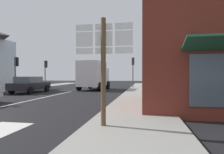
# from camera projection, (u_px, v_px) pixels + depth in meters

# --- Properties ---
(ground_plane) EXTENTS (80.00, 80.00, 0.00)m
(ground_plane) POSITION_uv_depth(u_px,v_px,m) (62.00, 94.00, 16.57)
(ground_plane) COLOR black
(sidewalk_right) EXTENTS (2.90, 44.00, 0.14)m
(sidewalk_right) POSITION_uv_depth(u_px,v_px,m) (141.00, 97.00, 13.45)
(sidewalk_right) COLOR gray
(sidewalk_right) RESTS_ON ground
(lane_centre_stripe) EXTENTS (0.16, 12.00, 0.01)m
(lane_centre_stripe) POSITION_uv_depth(u_px,v_px,m) (36.00, 99.00, 12.63)
(lane_centre_stripe) COLOR silver
(lane_centre_stripe) RESTS_ON ground
(sedan_far) EXTENTS (1.97, 4.20, 1.47)m
(sedan_far) POSITION_uv_depth(u_px,v_px,m) (30.00, 84.00, 17.28)
(sedan_far) COLOR black
(sedan_far) RESTS_ON ground
(delivery_truck) EXTENTS (2.72, 5.11, 3.05)m
(delivery_truck) POSITION_uv_depth(u_px,v_px,m) (94.00, 75.00, 20.81)
(delivery_truck) COLOR silver
(delivery_truck) RESTS_ON ground
(route_sign_post) EXTENTS (1.66, 0.14, 3.20)m
(route_sign_post) POSITION_uv_depth(u_px,v_px,m) (104.00, 60.00, 5.46)
(route_sign_post) COLOR brown
(route_sign_post) RESTS_ON ground
(traffic_light_far_left) EXTENTS (0.30, 0.49, 3.49)m
(traffic_light_far_left) POSITION_uv_depth(u_px,v_px,m) (46.00, 68.00, 24.80)
(traffic_light_far_left) COLOR #47474C
(traffic_light_far_left) RESTS_ON ground
(traffic_light_far_right) EXTENTS (0.30, 0.49, 3.75)m
(traffic_light_far_right) POSITION_uv_depth(u_px,v_px,m) (133.00, 66.00, 23.33)
(traffic_light_far_right) COLOR #47474C
(traffic_light_far_right) RESTS_ON ground
(traffic_light_near_left) EXTENTS (0.30, 0.49, 3.39)m
(traffic_light_near_left) POSITION_uv_depth(u_px,v_px,m) (16.00, 66.00, 19.12)
(traffic_light_near_left) COLOR #47474C
(traffic_light_near_left) RESTS_ON ground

